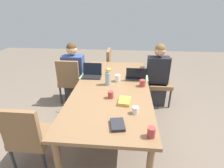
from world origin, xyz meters
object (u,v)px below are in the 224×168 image
(book_red_cover, at_px, (118,125))
(book_blue_cover, at_px, (124,101))
(laptop_near_left_mid, at_px, (92,74))
(chair_near_left_mid, at_px, (70,79))
(coffee_mug_near_right, at_px, (135,110))
(coffee_mug_centre_left, at_px, (151,132))
(person_far_left_near, at_px, (157,78))
(laptop_far_left_near, at_px, (136,76))
(flower_vase, at_px, (108,76))
(person_near_left_mid, at_px, (74,76))
(chair_near_left_far, at_px, (29,135))
(chair_far_left_near, at_px, (159,78))
(coffee_mug_far_left, at_px, (142,83))
(dining_table, at_px, (112,91))
(coffee_mug_centre_right, at_px, (118,78))
(chair_head_left_right_near, at_px, (114,67))
(coffee_mug_near_left, at_px, (111,95))

(book_red_cover, relative_size, book_blue_cover, 1.00)
(laptop_near_left_mid, bearing_deg, chair_near_left_mid, -126.39)
(coffee_mug_near_right, bearing_deg, coffee_mug_centre_left, 19.98)
(person_far_left_near, relative_size, laptop_far_left_near, 3.73)
(flower_vase, bearing_deg, person_near_left_mid, -134.53)
(chair_near_left_far, xyz_separation_m, coffee_mug_centre_left, (0.17, 1.34, 0.28))
(chair_near_left_mid, height_order, chair_near_left_far, same)
(chair_far_left_near, bearing_deg, coffee_mug_far_left, -25.18)
(laptop_near_left_mid, bearing_deg, person_near_left_mid, -135.01)
(dining_table, bearing_deg, coffee_mug_centre_right, 161.98)
(laptop_far_left_near, distance_m, coffee_mug_centre_left, 1.37)
(book_red_cover, bearing_deg, flower_vase, -178.11)
(chair_near_left_mid, height_order, book_blue_cover, chair_near_left_mid)
(flower_vase, relative_size, book_blue_cover, 1.35)
(dining_table, distance_m, coffee_mug_centre_left, 1.14)
(chair_near_left_far, bearing_deg, coffee_mug_near_right, 99.63)
(chair_far_left_near, xyz_separation_m, laptop_far_left_near, (0.60, -0.50, 0.27))
(chair_near_left_mid, bearing_deg, laptop_near_left_mid, 53.61)
(person_far_left_near, bearing_deg, dining_table, -42.76)
(coffee_mug_centre_right, bearing_deg, person_far_left_near, 131.53)
(chair_head_left_right_near, relative_size, flower_vase, 3.33)
(dining_table, xyz_separation_m, chair_far_left_near, (-0.94, 0.86, -0.16))
(chair_far_left_near, xyz_separation_m, book_blue_cover, (1.37, -0.66, 0.25))
(coffee_mug_far_left, bearing_deg, dining_table, -81.00)
(coffee_mug_far_left, bearing_deg, coffee_mug_near_right, -10.00)
(coffee_mug_near_left, relative_size, book_blue_cover, 0.48)
(flower_vase, bearing_deg, person_far_left_near, 131.92)
(dining_table, height_order, person_near_left_mid, person_near_left_mid)
(laptop_near_left_mid, xyz_separation_m, coffee_mug_near_right, (1.03, 0.69, -0.00))
(coffee_mug_centre_left, distance_m, coffee_mug_far_left, 1.10)
(person_far_left_near, distance_m, chair_near_left_mid, 1.68)
(coffee_mug_centre_left, bearing_deg, coffee_mug_near_left, -147.64)
(chair_near_left_mid, relative_size, person_near_left_mid, 0.75)
(person_far_left_near, bearing_deg, coffee_mug_far_left, -23.68)
(chair_near_left_far, height_order, laptop_far_left_near, laptop_far_left_near)
(flower_vase, xyz_separation_m, laptop_far_left_near, (-0.25, 0.43, -0.09))
(chair_near_left_mid, distance_m, coffee_mug_far_left, 1.52)
(person_near_left_mid, relative_size, flower_vase, 4.43)
(laptop_far_left_near, xyz_separation_m, book_red_cover, (1.24, -0.22, -0.03))
(chair_head_left_right_near, distance_m, book_blue_cover, 1.97)
(chair_near_left_far, bearing_deg, coffee_mug_centre_left, 82.68)
(coffee_mug_centre_left, relative_size, book_blue_cover, 0.53)
(person_near_left_mid, height_order, coffee_mug_centre_right, person_near_left_mid)
(flower_vase, bearing_deg, coffee_mug_near_left, 11.09)
(dining_table, distance_m, chair_head_left_right_near, 1.52)
(person_far_left_near, bearing_deg, coffee_mug_centre_left, -10.11)
(coffee_mug_centre_right, bearing_deg, flower_vase, -46.19)
(person_far_left_near, xyz_separation_m, book_red_cover, (1.77, -0.66, 0.22))
(coffee_mug_near_left, bearing_deg, laptop_near_left_mid, -151.34)
(chair_near_left_mid, distance_m, chair_head_left_right_near, 1.09)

